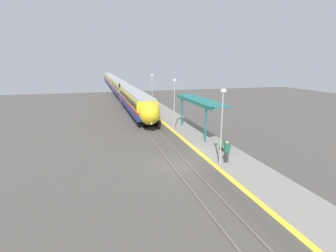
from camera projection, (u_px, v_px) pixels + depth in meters
ground_plane at (179, 165)px, 22.84m from camera, size 120.00×120.00×0.00m
rail_left at (171, 165)px, 22.63m from camera, size 0.08×90.00×0.15m
rail_right at (187, 163)px, 23.02m from camera, size 0.08×90.00×0.15m
train at (117, 85)px, 75.79m from camera, size 2.85×93.64×3.95m
platform_right at (216, 155)px, 23.68m from camera, size 4.00×64.00×1.05m
platform_bench at (225, 147)px, 22.87m from camera, size 0.44×1.48×0.89m
person_waiting at (227, 151)px, 20.38m from camera, size 0.36×0.23×1.74m
railway_signal at (120, 94)px, 48.51m from camera, size 0.28×0.28×4.89m
lamppost_near at (222, 123)px, 19.32m from camera, size 0.36×0.20×5.81m
lamppost_mid at (174, 101)px, 30.25m from camera, size 0.36×0.20×5.81m
lamppost_far at (152, 91)px, 41.18m from camera, size 0.36×0.20×5.81m
station_canopy at (197, 102)px, 28.53m from camera, size 2.02×10.11×3.70m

